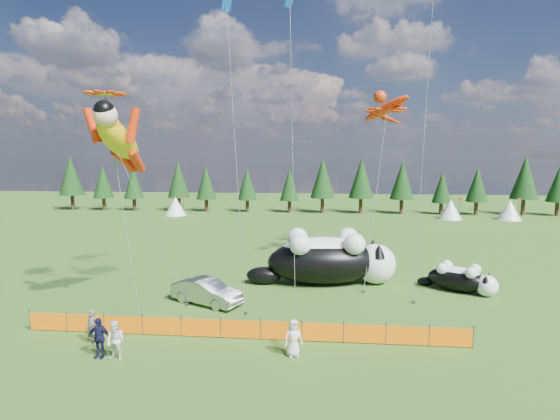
% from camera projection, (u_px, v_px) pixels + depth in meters
% --- Properties ---
extents(ground, '(160.00, 160.00, 0.00)m').
position_uv_depth(ground, '(251.00, 317.00, 24.41)').
color(ground, '#133209').
rests_on(ground, ground).
extents(safety_fence, '(22.06, 0.06, 1.10)m').
position_uv_depth(safety_fence, '(241.00, 329.00, 21.39)').
color(safety_fence, '#262626').
rests_on(safety_fence, ground).
extents(tree_line, '(90.00, 4.00, 8.00)m').
position_uv_depth(tree_line, '(297.00, 187.00, 68.36)').
color(tree_line, black).
rests_on(tree_line, ground).
extents(festival_tents, '(50.00, 3.20, 2.80)m').
position_uv_depth(festival_tents, '(371.00, 208.00, 62.69)').
color(festival_tents, white).
rests_on(festival_tents, ground).
extents(cat_large, '(10.49, 4.62, 3.79)m').
position_uv_depth(cat_large, '(330.00, 258.00, 30.50)').
color(cat_large, black).
rests_on(cat_large, ground).
extents(cat_small, '(4.68, 3.57, 1.87)m').
position_uv_depth(cat_small, '(461.00, 279.00, 28.79)').
color(cat_small, black).
rests_on(cat_small, ground).
extents(car, '(4.80, 3.41, 1.50)m').
position_uv_depth(car, '(207.00, 292.00, 26.46)').
color(car, '#A9AAAE').
rests_on(car, ground).
extents(spectator_a, '(0.70, 0.58, 1.66)m').
position_uv_depth(spectator_a, '(92.00, 327.00, 20.79)').
color(spectator_a, '#5D5E63').
rests_on(spectator_a, ground).
extents(spectator_b, '(0.96, 0.71, 1.78)m').
position_uv_depth(spectator_b, '(115.00, 341.00, 19.10)').
color(spectator_b, white).
rests_on(spectator_b, ground).
extents(spectator_c, '(1.10, 0.61, 1.82)m').
position_uv_depth(spectator_c, '(99.00, 338.00, 19.39)').
color(spectator_c, '#131334').
rests_on(spectator_c, ground).
extents(spectator_e, '(0.98, 0.82, 1.70)m').
position_uv_depth(spectator_e, '(293.00, 338.00, 19.50)').
color(spectator_e, white).
rests_on(spectator_e, ground).
extents(superhero_kite, '(5.38, 4.75, 12.23)m').
position_uv_depth(superhero_kite, '(119.00, 140.00, 23.91)').
color(superhero_kite, gold).
rests_on(superhero_kite, ground).
extents(gecko_kite, '(6.79, 11.74, 15.14)m').
position_uv_depth(gecko_kite, '(386.00, 109.00, 35.01)').
color(gecko_kite, red).
rests_on(gecko_kite, ground).
extents(flower_kite, '(5.07, 5.61, 13.39)m').
position_uv_depth(flower_kite, '(106.00, 97.00, 25.44)').
color(flower_kite, red).
rests_on(flower_kite, ground).
extents(diamond_kite_a, '(2.42, 5.00, 19.30)m').
position_uv_depth(diamond_kite_a, '(227.00, 15.00, 26.98)').
color(diamond_kite_a, '#0B4AB2').
rests_on(diamond_kite_a, ground).
extents(diamond_kite_c, '(0.72, 1.21, 16.94)m').
position_uv_depth(diamond_kite_c, '(290.00, 19.00, 20.52)').
color(diamond_kite_c, '#0B4AB2').
rests_on(diamond_kite_c, ground).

